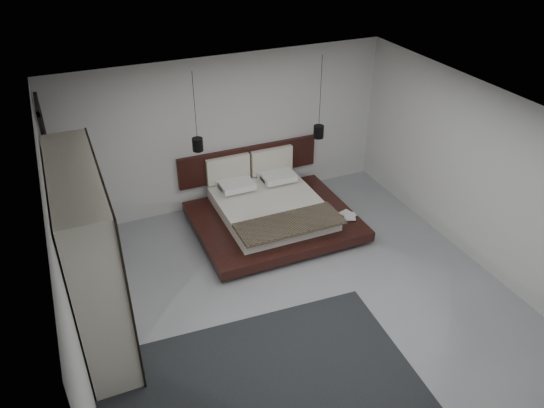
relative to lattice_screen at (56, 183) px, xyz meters
name	(u,v)px	position (x,y,z in m)	size (l,w,h in m)	color
floor	(297,295)	(2.95, -2.45, -1.30)	(6.00, 6.00, 0.00)	gray
ceiling	(303,118)	(2.95, -2.45, 1.50)	(6.00, 6.00, 0.00)	white
wall_back	(226,133)	(2.95, 0.55, 0.10)	(6.00, 6.00, 0.00)	beige
wall_front	(445,381)	(2.95, -5.45, 0.10)	(6.00, 6.00, 0.00)	beige
wall_left	(65,271)	(-0.05, -2.45, 0.10)	(6.00, 6.00, 0.00)	beige
wall_right	(475,174)	(5.95, -2.45, 0.10)	(6.00, 6.00, 0.00)	beige
lattice_screen	(56,183)	(0.00, 0.00, 0.00)	(0.05, 0.90, 2.60)	black
bed	(271,211)	(3.34, -0.54, -1.02)	(2.70, 2.36, 1.06)	black
book_lower	(344,216)	(4.46, -1.18, -1.04)	(0.20, 0.26, 0.02)	#99724C
book_upper	(344,216)	(4.44, -1.21, -1.01)	(0.20, 0.27, 0.02)	#99724C
pendant_left	(198,144)	(2.23, -0.12, 0.29)	(0.18, 0.18, 1.32)	black
pendant_right	(319,131)	(4.46, -0.12, 0.13)	(0.19, 0.19, 1.48)	black
wardrobe	(91,257)	(0.25, -2.01, -0.09)	(0.58, 2.47, 2.42)	beige
rug	(262,402)	(1.75, -4.00, -1.29)	(3.90, 2.79, 0.02)	black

